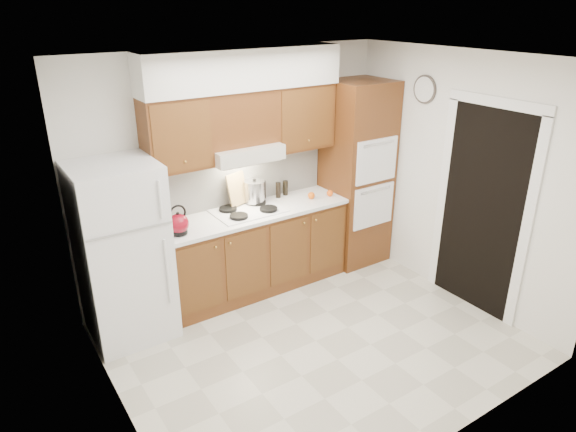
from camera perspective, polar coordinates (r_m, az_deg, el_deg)
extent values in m
plane|color=beige|center=(5.08, 3.11, -13.68)|extent=(3.60, 3.60, 0.00)
plane|color=white|center=(4.10, 3.90, 16.94)|extent=(3.60, 3.60, 0.00)
cube|color=white|center=(5.62, -5.78, 4.92)|extent=(3.60, 0.02, 2.60)
cube|color=white|center=(3.73, -19.38, -5.99)|extent=(0.02, 3.00, 2.60)
cube|color=white|center=(5.64, 18.30, 3.91)|extent=(0.02, 3.00, 2.60)
cube|color=white|center=(5.00, -17.90, -3.92)|extent=(0.75, 0.72, 1.72)
cube|color=brown|center=(5.71, -3.79, -3.95)|extent=(2.11, 0.60, 0.90)
cube|color=white|center=(5.51, -3.86, 0.39)|extent=(2.13, 0.62, 0.04)
cube|color=white|center=(5.64, -5.45, 4.15)|extent=(2.11, 0.03, 0.56)
cube|color=brown|center=(6.21, 7.57, 4.64)|extent=(0.70, 0.65, 2.20)
cube|color=brown|center=(5.04, -12.37, 8.92)|extent=(0.63, 0.33, 0.70)
cube|color=brown|center=(5.70, 1.26, 11.01)|extent=(0.73, 0.33, 0.70)
cube|color=silver|center=(5.34, -4.98, 7.07)|extent=(0.75, 0.45, 0.15)
cube|color=brown|center=(5.31, -5.43, 10.85)|extent=(0.75, 0.33, 0.55)
cube|color=silver|center=(5.24, -5.05, 15.98)|extent=(2.13, 0.36, 0.40)
cube|color=white|center=(5.49, -4.43, 0.59)|extent=(0.74, 0.50, 0.01)
cube|color=black|center=(5.52, 20.69, 0.40)|extent=(0.02, 0.90, 2.10)
cylinder|color=#3F3833|center=(5.77, 14.95, 13.44)|extent=(0.02, 0.30, 0.30)
sphere|color=maroon|center=(5.01, -12.07, -0.85)|extent=(0.24, 0.24, 0.20)
cube|color=tan|center=(5.57, -5.66, 3.01)|extent=(0.28, 0.17, 0.35)
cylinder|color=#B0B0B4|center=(5.64, -3.74, 2.72)|extent=(0.26, 0.26, 0.23)
cylinder|color=black|center=(5.79, -2.79, 2.92)|extent=(0.08, 0.08, 0.22)
cylinder|color=black|center=(5.83, -1.10, 2.90)|extent=(0.06, 0.06, 0.18)
cylinder|color=black|center=(5.92, -0.29, 3.14)|extent=(0.07, 0.07, 0.17)
sphere|color=#FE570D|center=(5.91, 4.67, 2.54)|extent=(0.08, 0.08, 0.07)
sphere|color=orange|center=(5.81, 2.61, 2.29)|extent=(0.10, 0.10, 0.08)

